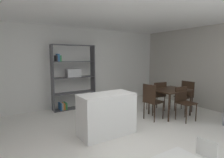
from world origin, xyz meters
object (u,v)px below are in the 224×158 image
open_bookshelf (72,77)px  dining_chair_far (158,94)px  dining_table (170,92)px  kitchen_island (107,114)px  dining_chair_window_side (186,93)px  dining_chair_island_side (152,99)px  dining_chair_near (184,100)px

open_bookshelf → dining_chair_far: bearing=-38.3°
open_bookshelf → dining_table: 3.03m
dining_table → dining_chair_far: 0.46m
kitchen_island → dining_chair_window_side: size_ratio=1.28×
dining_chair_island_side → dining_chair_far: size_ratio=1.06×
dining_chair_window_side → dining_chair_far: 0.86m
dining_table → dining_chair_far: (-0.01, 0.45, -0.12)m
dining_table → dining_chair_near: bearing=-89.2°
kitchen_island → dining_chair_island_side: bearing=5.0°
dining_chair_far → dining_chair_near: size_ratio=1.04×
open_bookshelf → kitchen_island: bearing=-91.5°
dining_table → dining_chair_near: dining_chair_near is taller
dining_chair_window_side → dining_chair_near: (-0.72, -0.46, -0.01)m
kitchen_island → dining_table: kitchen_island is taller
dining_chair_window_side → dining_chair_far: dining_chair_window_side is taller
dining_chair_window_side → dining_chair_island_side: bearing=-90.9°
dining_chair_window_side → open_bookshelf: bearing=-128.1°
dining_chair_island_side → open_bookshelf: bearing=25.6°
open_bookshelf → dining_chair_island_side: (1.40, -2.14, -0.46)m
dining_chair_near → dining_chair_window_side: bearing=36.4°
open_bookshelf → dining_chair_near: size_ratio=2.34×
dining_chair_island_side → dining_table: bearing=-96.6°
dining_chair_near → kitchen_island: bearing=175.9°
open_bookshelf → dining_table: open_bookshelf is taller
kitchen_island → dining_table: 2.21m
kitchen_island → dining_chair_far: size_ratio=1.30×
kitchen_island → dining_chair_island_side: dining_chair_island_side is taller
dining_chair_far → dining_chair_island_side: bearing=40.2°
kitchen_island → open_bookshelf: size_ratio=0.58×
dining_table → dining_chair_far: size_ratio=1.13×
kitchen_island → dining_chair_near: bearing=-8.1°
open_bookshelf → dining_chair_island_side: bearing=-56.8°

